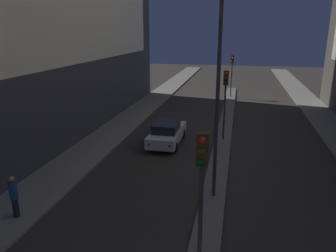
{
  "coord_description": "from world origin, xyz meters",
  "views": [
    {
      "loc": [
        0.8,
        -4.18,
        7.21
      ],
      "look_at": [
        -3.89,
        17.44,
        0.67
      ],
      "focal_mm": 35.0,
      "sensor_mm": 36.0,
      "label": 1
    }
  ],
  "objects": [
    {
      "name": "median_strip",
      "position": [
        0.0,
        19.22,
        0.07
      ],
      "size": [
        1.07,
        36.44,
        0.15
      ],
      "color": "#66605B",
      "rests_on": "ground"
    },
    {
      "name": "traffic_light_near",
      "position": [
        0.0,
        3.67,
        3.5
      ],
      "size": [
        0.32,
        0.42,
        4.56
      ],
      "color": "#383838",
      "rests_on": "median_strip"
    },
    {
      "name": "traffic_light_mid",
      "position": [
        0.0,
        16.89,
        3.5
      ],
      "size": [
        0.32,
        0.42,
        4.56
      ],
      "color": "#383838",
      "rests_on": "median_strip"
    },
    {
      "name": "traffic_light_far",
      "position": [
        0.0,
        31.75,
        3.5
      ],
      "size": [
        0.32,
        0.42,
        4.56
      ],
      "color": "#383838",
      "rests_on": "median_strip"
    },
    {
      "name": "street_lamp",
      "position": [
        0.0,
        9.0,
        6.46
      ],
      "size": [
        0.51,
        0.51,
        9.66
      ],
      "color": "#383838",
      "rests_on": "median_strip"
    },
    {
      "name": "car_left_lane",
      "position": [
        -3.55,
        15.54,
        0.77
      ],
      "size": [
        1.78,
        4.49,
        1.53
      ],
      "color": "silver",
      "rests_on": "ground"
    },
    {
      "name": "pedestrian_on_left_sidewalk",
      "position": [
        -7.44,
        5.66,
        1.05
      ],
      "size": [
        0.32,
        0.32,
        1.71
      ],
      "color": "black",
      "rests_on": "sidewalk_left"
    }
  ]
}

